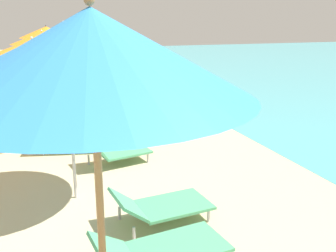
{
  "coord_description": "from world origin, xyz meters",
  "views": [
    {
      "loc": [
        -0.35,
        0.94,
        2.73
      ],
      "look_at": [
        1.47,
        6.05,
        1.21
      ],
      "focal_mm": 40.77,
      "sensor_mm": 36.0,
      "label": 1
    }
  ],
  "objects_px": {
    "umbrella_third": "(65,45)",
    "lounger_fourth_inland": "(71,136)",
    "umbrella_second": "(92,55)",
    "lounger_second_shoreside": "(160,249)",
    "person_walking_near": "(109,52)",
    "umbrella_fifth": "(42,38)",
    "lounger_farthest_shoreside": "(75,79)",
    "person_walking_mid": "(179,92)",
    "lounger_third_inland": "(160,205)",
    "umbrella_fourth": "(32,49)",
    "lounger_third_shoreside": "(116,151)",
    "lounger_fourth_shoreside": "(68,112)",
    "umbrella_farthest": "(46,32)",
    "lounger_fifth_shoreside": "(59,92)",
    "beach_ball": "(0,108)"
  },
  "relations": [
    {
      "from": "umbrella_third",
      "to": "lounger_fourth_inland",
      "type": "relative_size",
      "value": 1.8
    },
    {
      "from": "umbrella_second",
      "to": "lounger_second_shoreside",
      "type": "height_order",
      "value": "umbrella_second"
    },
    {
      "from": "lounger_fourth_inland",
      "to": "person_walking_near",
      "type": "relative_size",
      "value": 0.88
    },
    {
      "from": "umbrella_fifth",
      "to": "lounger_farthest_shoreside",
      "type": "bearing_deg",
      "value": 72.9
    },
    {
      "from": "umbrella_second",
      "to": "person_walking_mid",
      "type": "relative_size",
      "value": 1.64
    },
    {
      "from": "umbrella_second",
      "to": "lounger_third_inland",
      "type": "height_order",
      "value": "umbrella_second"
    },
    {
      "from": "umbrella_third",
      "to": "lounger_fourth_inland",
      "type": "distance_m",
      "value": 3.12
    },
    {
      "from": "umbrella_third",
      "to": "umbrella_fourth",
      "type": "distance_m",
      "value": 3.42
    },
    {
      "from": "umbrella_second",
      "to": "umbrella_fifth",
      "type": "relative_size",
      "value": 1.18
    },
    {
      "from": "lounger_third_shoreside",
      "to": "person_walking_mid",
      "type": "relative_size",
      "value": 0.75
    },
    {
      "from": "lounger_third_shoreside",
      "to": "person_walking_mid",
      "type": "height_order",
      "value": "person_walking_mid"
    },
    {
      "from": "umbrella_fourth",
      "to": "person_walking_mid",
      "type": "bearing_deg",
      "value": -13.36
    },
    {
      "from": "lounger_fourth_shoreside",
      "to": "lounger_farthest_shoreside",
      "type": "distance_m",
      "value": 6.58
    },
    {
      "from": "umbrella_second",
      "to": "lounger_fourth_inland",
      "type": "bearing_deg",
      "value": 86.76
    },
    {
      "from": "lounger_third_shoreside",
      "to": "lounger_farthest_shoreside",
      "type": "relative_size",
      "value": 1.01
    },
    {
      "from": "umbrella_third",
      "to": "lounger_fourth_inland",
      "type": "xyz_separation_m",
      "value": [
        0.18,
        2.34,
        -2.05
      ]
    },
    {
      "from": "umbrella_third",
      "to": "umbrella_farthest",
      "type": "xyz_separation_m",
      "value": [
        0.15,
        9.88,
        -0.12
      ]
    },
    {
      "from": "lounger_fourth_shoreside",
      "to": "lounger_fourth_inland",
      "type": "relative_size",
      "value": 0.9
    },
    {
      "from": "umbrella_fifth",
      "to": "person_walking_mid",
      "type": "height_order",
      "value": "umbrella_fifth"
    },
    {
      "from": "lounger_fifth_shoreside",
      "to": "lounger_third_shoreside",
      "type": "bearing_deg",
      "value": -73.23
    },
    {
      "from": "umbrella_second",
      "to": "lounger_farthest_shoreside",
      "type": "height_order",
      "value": "umbrella_second"
    },
    {
      "from": "lounger_second_shoreside",
      "to": "lounger_third_shoreside",
      "type": "height_order",
      "value": "lounger_third_shoreside"
    },
    {
      "from": "lounger_second_shoreside",
      "to": "beach_ball",
      "type": "relative_size",
      "value": 5.06
    },
    {
      "from": "umbrella_fourth",
      "to": "beach_ball",
      "type": "distance_m",
      "value": 3.93
    },
    {
      "from": "person_walking_near",
      "to": "beach_ball",
      "type": "relative_size",
      "value": 5.61
    },
    {
      "from": "person_walking_mid",
      "to": "lounger_fourth_inland",
      "type": "bearing_deg",
      "value": -131.11
    },
    {
      "from": "lounger_third_inland",
      "to": "lounger_farthest_shoreside",
      "type": "bearing_deg",
      "value": 83.46
    },
    {
      "from": "lounger_fifth_shoreside",
      "to": "beach_ball",
      "type": "height_order",
      "value": "lounger_fifth_shoreside"
    },
    {
      "from": "umbrella_fifth",
      "to": "person_walking_near",
      "type": "height_order",
      "value": "umbrella_fifth"
    },
    {
      "from": "lounger_second_shoreside",
      "to": "umbrella_fifth",
      "type": "bearing_deg",
      "value": 88.47
    },
    {
      "from": "lounger_farthest_shoreside",
      "to": "umbrella_fifth",
      "type": "bearing_deg",
      "value": -108.09
    },
    {
      "from": "lounger_fifth_shoreside",
      "to": "umbrella_farthest",
      "type": "bearing_deg",
      "value": 106.85
    },
    {
      "from": "lounger_third_inland",
      "to": "lounger_fifth_shoreside",
      "type": "relative_size",
      "value": 0.88
    },
    {
      "from": "lounger_farthest_shoreside",
      "to": "person_walking_mid",
      "type": "relative_size",
      "value": 0.74
    },
    {
      "from": "umbrella_second",
      "to": "umbrella_fourth",
      "type": "height_order",
      "value": "umbrella_second"
    },
    {
      "from": "umbrella_second",
      "to": "lounger_third_shoreside",
      "type": "distance_m",
      "value": 5.34
    },
    {
      "from": "person_walking_near",
      "to": "beach_ball",
      "type": "distance_m",
      "value": 9.41
    },
    {
      "from": "umbrella_farthest",
      "to": "umbrella_second",
      "type": "bearing_deg",
      "value": -91.25
    },
    {
      "from": "umbrella_second",
      "to": "lounger_fourth_inland",
      "type": "height_order",
      "value": "umbrella_second"
    },
    {
      "from": "lounger_second_shoreside",
      "to": "person_walking_mid",
      "type": "relative_size",
      "value": 0.89
    },
    {
      "from": "lounger_second_shoreside",
      "to": "umbrella_third",
      "type": "bearing_deg",
      "value": 100.19
    },
    {
      "from": "umbrella_fourth",
      "to": "lounger_fifth_shoreside",
      "type": "relative_size",
      "value": 1.48
    },
    {
      "from": "umbrella_third",
      "to": "lounger_fourth_shoreside",
      "type": "height_order",
      "value": "umbrella_third"
    },
    {
      "from": "lounger_third_inland",
      "to": "lounger_fourth_inland",
      "type": "xyz_separation_m",
      "value": [
        -0.85,
        3.5,
        0.08
      ]
    },
    {
      "from": "lounger_fourth_shoreside",
      "to": "person_walking_mid",
      "type": "xyz_separation_m",
      "value": [
        2.43,
        -2.01,
        0.74
      ]
    },
    {
      "from": "umbrella_third",
      "to": "lounger_fifth_shoreside",
      "type": "distance_m",
      "value": 8.07
    },
    {
      "from": "umbrella_fifth",
      "to": "umbrella_farthest",
      "type": "xyz_separation_m",
      "value": [
        0.26,
        3.16,
        0.08
      ]
    },
    {
      "from": "person_walking_near",
      "to": "umbrella_farthest",
      "type": "bearing_deg",
      "value": -130.12
    },
    {
      "from": "person_walking_near",
      "to": "lounger_third_inland",
      "type": "bearing_deg",
      "value": -104.03
    },
    {
      "from": "person_walking_mid",
      "to": "lounger_third_shoreside",
      "type": "bearing_deg",
      "value": -100.02
    }
  ]
}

